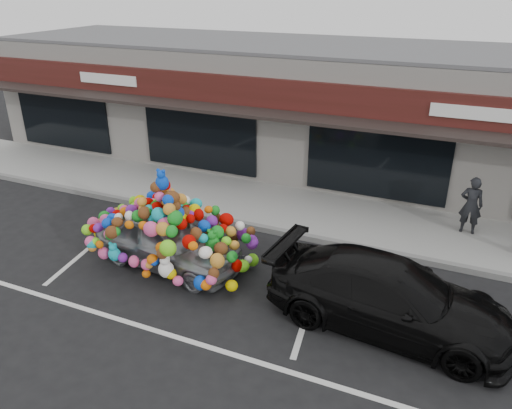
% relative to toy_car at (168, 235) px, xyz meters
% --- Properties ---
extents(ground, '(90.00, 90.00, 0.00)m').
position_rel_toy_car_xyz_m(ground, '(0.79, 0.03, -0.80)').
color(ground, black).
rests_on(ground, ground).
extents(shop_building, '(24.00, 7.20, 4.31)m').
position_rel_toy_car_xyz_m(shop_building, '(0.79, 8.47, 1.36)').
color(shop_building, white).
rests_on(shop_building, ground).
extents(sidewalk, '(26.00, 3.00, 0.15)m').
position_rel_toy_car_xyz_m(sidewalk, '(0.79, 4.03, -0.72)').
color(sidewalk, '#999A94').
rests_on(sidewalk, ground).
extents(kerb, '(26.00, 0.18, 0.16)m').
position_rel_toy_car_xyz_m(kerb, '(0.79, 2.53, -0.72)').
color(kerb, slate).
rests_on(kerb, ground).
extents(parking_stripe_left, '(0.73, 4.37, 0.01)m').
position_rel_toy_car_xyz_m(parking_stripe_left, '(-2.41, 0.23, -0.80)').
color(parking_stripe_left, silver).
rests_on(parking_stripe_left, ground).
extents(parking_stripe_mid, '(0.73, 4.37, 0.01)m').
position_rel_toy_car_xyz_m(parking_stripe_mid, '(3.59, 0.23, -0.80)').
color(parking_stripe_mid, silver).
rests_on(parking_stripe_mid, ground).
extents(lane_line, '(14.00, 0.12, 0.01)m').
position_rel_toy_car_xyz_m(lane_line, '(2.79, -2.27, -0.80)').
color(lane_line, silver).
rests_on(lane_line, ground).
extents(toy_car, '(2.77, 4.22, 2.35)m').
position_rel_toy_car_xyz_m(toy_car, '(0.00, 0.00, 0.00)').
color(toy_car, '#9FA5A9').
rests_on(toy_car, ground).
extents(black_sedan, '(2.39, 5.00, 1.41)m').
position_rel_toy_car_xyz_m(black_sedan, '(5.26, -0.26, -0.10)').
color(black_sedan, black).
rests_on(black_sedan, ground).
extents(pedestrian_a, '(0.58, 0.39, 1.58)m').
position_rel_toy_car_xyz_m(pedestrian_a, '(6.53, 4.41, 0.14)').
color(pedestrian_a, '#222127').
rests_on(pedestrian_a, sidewalk).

